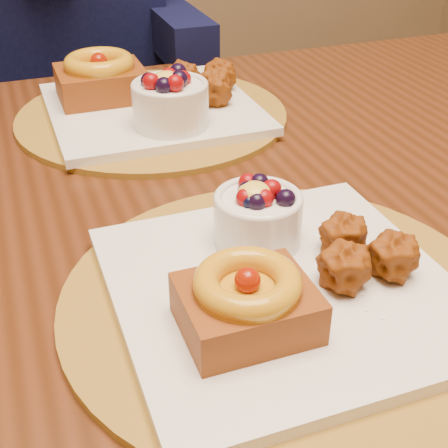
{
  "coord_description": "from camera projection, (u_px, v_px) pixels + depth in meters",
  "views": [
    {
      "loc": [
        -0.22,
        -0.5,
        1.09
      ],
      "look_at": [
        -0.07,
        -0.07,
        0.81
      ],
      "focal_mm": 50.0,
      "sensor_mm": 36.0,
      "label": 1
    }
  ],
  "objects": [
    {
      "name": "dining_table",
      "position": [
        202.0,
        243.0,
        0.75
      ],
      "size": [
        1.6,
        0.9,
        0.76
      ],
      "color": "#391A0A",
      "rests_on": "ground"
    },
    {
      "name": "place_setting_far",
      "position": [
        150.0,
        100.0,
        0.87
      ],
      "size": [
        0.38,
        0.38,
        0.09
      ],
      "color": "brown",
      "rests_on": "dining_table"
    },
    {
      "name": "chair_far",
      "position": [
        73.0,
        118.0,
        1.45
      ],
      "size": [
        0.61,
        0.61,
        0.97
      ],
      "rotation": [
        0.0,
        0.0,
        -0.39
      ],
      "color": "black",
      "rests_on": "ground"
    },
    {
      "name": "place_setting_near",
      "position": [
        279.0,
        279.0,
        0.53
      ],
      "size": [
        0.38,
        0.38,
        0.08
      ],
      "color": "brown",
      "rests_on": "dining_table"
    }
  ]
}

